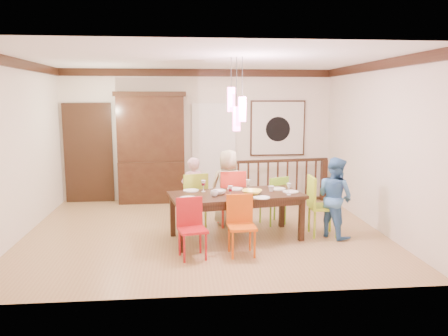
{
  "coord_description": "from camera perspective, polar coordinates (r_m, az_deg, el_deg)",
  "views": [
    {
      "loc": [
        -0.36,
        -7.26,
        2.27
      ],
      "look_at": [
        0.34,
        -0.01,
        1.1
      ],
      "focal_mm": 35.0,
      "sensor_mm": 36.0,
      "label": 1
    }
  ],
  "objects": [
    {
      "name": "napkin",
      "position": [
        6.7,
        1.5,
        -3.93
      ],
      "size": [
        0.18,
        0.14,
        0.01
      ],
      "primitive_type": "cube",
      "color": "#D83359",
      "rests_on": "dining_table"
    },
    {
      "name": "plate_near_left",
      "position": [
        6.73,
        -4.69,
        -3.91
      ],
      "size": [
        0.26,
        0.26,
        0.01
      ],
      "primitive_type": "cylinder",
      "color": "white",
      "rests_on": "dining_table"
    },
    {
      "name": "floor",
      "position": [
        7.62,
        -2.58,
        -8.24
      ],
      "size": [
        6.0,
        6.0,
        0.0
      ],
      "primitive_type": "plane",
      "color": "#A57F50",
      "rests_on": "ground"
    },
    {
      "name": "chair_near_mid",
      "position": [
        6.37,
        2.34,
        -7.04
      ],
      "size": [
        0.41,
        0.41,
        0.87
      ],
      "rotation": [
        0.0,
        0.0,
        0.05
      ],
      "color": "#C94F0B",
      "rests_on": "floor"
    },
    {
      "name": "chair_far_left",
      "position": [
        7.8,
        -4.11,
        -3.59
      ],
      "size": [
        0.54,
        0.54,
        0.98
      ],
      "rotation": [
        0.0,
        0.0,
        3.41
      ],
      "color": "#A0BA2C",
      "rests_on": "floor"
    },
    {
      "name": "person_end_right",
      "position": [
        7.39,
        14.28,
        -3.73
      ],
      "size": [
        0.76,
        0.81,
        1.33
      ],
      "primitive_type": "imported",
      "rotation": [
        0.0,
        0.0,
        2.09
      ],
      "color": "#4179B8",
      "rests_on": "floor"
    },
    {
      "name": "plate_end_right",
      "position": [
        7.23,
        8.7,
        -3.07
      ],
      "size": [
        0.26,
        0.26,
        0.01
      ],
      "primitive_type": "cylinder",
      "color": "white",
      "rests_on": "dining_table"
    },
    {
      "name": "person_far_mid",
      "position": [
        7.87,
        0.61,
        -2.52
      ],
      "size": [
        0.73,
        0.54,
        1.37
      ],
      "primitive_type": "imported",
      "rotation": [
        0.0,
        0.0,
        2.98
      ],
      "color": "beige",
      "rests_on": "floor"
    },
    {
      "name": "pendant_cluster",
      "position": [
        6.89,
        1.64,
        7.74
      ],
      "size": [
        0.27,
        0.21,
        1.14
      ],
      "color": "#FF4C9C",
      "rests_on": "ceiling"
    },
    {
      "name": "plate_far_mid",
      "position": [
        7.38,
        1.45,
        -2.72
      ],
      "size": [
        0.26,
        0.26,
        0.01
      ],
      "primitive_type": "cylinder",
      "color": "white",
      "rests_on": "dining_table"
    },
    {
      "name": "serving_bowl",
      "position": [
        6.97,
        3.69,
        -3.19
      ],
      "size": [
        0.39,
        0.39,
        0.08
      ],
      "primitive_type": "imported",
      "rotation": [
        0.0,
        0.0,
        -0.29
      ],
      "color": "yellow",
      "rests_on": "dining_table"
    },
    {
      "name": "wall_back",
      "position": [
        9.8,
        -3.4,
        4.28
      ],
      "size": [
        6.0,
        0.0,
        6.0
      ],
      "primitive_type": "plane",
      "rotation": [
        1.57,
        0.0,
        0.0
      ],
      "color": "silver",
      "rests_on": "floor"
    },
    {
      "name": "painting",
      "position": [
        9.98,
        7.02,
        5.18
      ],
      "size": [
        1.25,
        0.06,
        1.25
      ],
      "color": "black",
      "rests_on": "wall_back"
    },
    {
      "name": "wine_glass_c",
      "position": [
        6.72,
        0.82,
        -3.14
      ],
      "size": [
        0.08,
        0.08,
        0.19
      ],
      "primitive_type": null,
      "color": "#590C19",
      "rests_on": "dining_table"
    },
    {
      "name": "wall_right",
      "position": [
        8.04,
        19.23,
        2.75
      ],
      "size": [
        0.0,
        5.0,
        5.0
      ],
      "primitive_type": "plane",
      "rotation": [
        1.57,
        0.0,
        -1.57
      ],
      "color": "silver",
      "rests_on": "floor"
    },
    {
      "name": "chair_far_right",
      "position": [
        7.99,
        6.4,
        -3.7
      ],
      "size": [
        0.53,
        0.53,
        0.89
      ],
      "rotation": [
        0.0,
        0.0,
        3.56
      ],
      "color": "#81C42C",
      "rests_on": "floor"
    },
    {
      "name": "person_far_left",
      "position": [
        7.9,
        -4.11,
        -3.03
      ],
      "size": [
        0.53,
        0.47,
        1.23
      ],
      "primitive_type": "imported",
      "rotation": [
        0.0,
        0.0,
        3.62
      ],
      "color": "beige",
      "rests_on": "floor"
    },
    {
      "name": "plate_near_mid",
      "position": [
        6.76,
        4.93,
        -3.86
      ],
      "size": [
        0.26,
        0.26,
        0.01
      ],
      "primitive_type": "cylinder",
      "color": "white",
      "rests_on": "dining_table"
    },
    {
      "name": "wine_glass_b",
      "position": [
        7.23,
        3.18,
        -2.28
      ],
      "size": [
        0.08,
        0.08,
        0.19
      ],
      "primitive_type": null,
      "color": "silver",
      "rests_on": "dining_table"
    },
    {
      "name": "dining_table",
      "position": [
        7.07,
        1.59,
        -4.01
      ],
      "size": [
        2.25,
        1.32,
        0.75
      ],
      "rotation": [
        0.0,
        0.0,
        0.18
      ],
      "color": "black",
      "rests_on": "floor"
    },
    {
      "name": "chair_near_left",
      "position": [
        6.27,
        -4.16,
        -7.42
      ],
      "size": [
        0.46,
        0.46,
        0.86
      ],
      "rotation": [
        0.0,
        0.0,
        0.21
      ],
      "color": "#AD161A",
      "rests_on": "floor"
    },
    {
      "name": "panel_door",
      "position": [
        10.0,
        -17.25,
        1.68
      ],
      "size": [
        1.04,
        0.07,
        2.24
      ],
      "primitive_type": "cube",
      "color": "black",
      "rests_on": "wall_back"
    },
    {
      "name": "balustrade",
      "position": [
        9.61,
        7.02,
        -1.59
      ],
      "size": [
        2.32,
        0.37,
        0.96
      ],
      "rotation": [
        0.0,
        0.0,
        0.13
      ],
      "color": "black",
      "rests_on": "floor"
    },
    {
      "name": "wine_glass_d",
      "position": [
        7.0,
        8.48,
        -2.74
      ],
      "size": [
        0.08,
        0.08,
        0.19
      ],
      "primitive_type": null,
      "color": "silver",
      "rests_on": "dining_table"
    },
    {
      "name": "wine_glass_a",
      "position": [
        7.17,
        -2.72,
        -2.36
      ],
      "size": [
        0.08,
        0.08,
        0.19
      ],
      "primitive_type": null,
      "color": "#590C19",
      "rests_on": "dining_table"
    },
    {
      "name": "cup_left",
      "position": [
        6.82,
        -1.27,
        -3.35
      ],
      "size": [
        0.14,
        0.14,
        0.1
      ],
      "primitive_type": "imported",
      "rotation": [
        0.0,
        0.0,
        -0.13
      ],
      "color": "silver",
      "rests_on": "dining_table"
    },
    {
      "name": "crown_molding",
      "position": [
        7.29,
        -2.75,
        13.42
      ],
      "size": [
        6.0,
        5.0,
        0.16
      ],
      "primitive_type": null,
      "color": "black",
      "rests_on": "wall_back"
    },
    {
      "name": "chair_end_right",
      "position": [
        7.44,
        12.84,
        -4.32
      ],
      "size": [
        0.47,
        0.47,
        1.0
      ],
      "rotation": [
        0.0,
        0.0,
        1.53
      ],
      "color": "#A1CB24",
      "rests_on": "floor"
    },
    {
      "name": "plate_far_left",
      "position": [
        7.26,
        -4.33,
        -2.94
      ],
      "size": [
        0.26,
        0.26,
        0.01
      ],
      "primitive_type": "cylinder",
      "color": "white",
      "rests_on": "dining_table"
    },
    {
      "name": "chair_far_mid",
      "position": [
        7.84,
        0.86,
        -3.35
      ],
      "size": [
        0.51,
        0.51,
        1.01
      ],
      "rotation": [
        0.0,
        0.0,
        3.27
      ],
      "color": "red",
      "rests_on": "floor"
    },
    {
      "name": "china_hutch",
      "position": [
        9.64,
        -9.45,
        2.65
      ],
      "size": [
        1.53,
        0.46,
        2.41
      ],
      "color": "black",
      "rests_on": "floor"
    },
    {
      "name": "white_doorway",
      "position": [
        9.83,
        -1.33,
        1.96
      ],
      "size": [
        0.97,
        0.05,
        2.22
      ],
      "primitive_type": "cube",
      "color": "silver",
      "rests_on": "wall_back"
    },
    {
      "name": "wall_left",
      "position": [
        7.77,
        -25.36,
        2.17
      ],
      "size": [
        0.0,
        5.0,
        5.0
      ],
      "primitive_type": "plane",
      "rotation": [
        1.57,
        0.0,
        1.57
      ],
      "color": "silver",
      "rests_on": "floor"
    },
    {
      "name": "plate_far_right",
      "position": [
        7.43,
        7.05,
        -2.7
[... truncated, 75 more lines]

